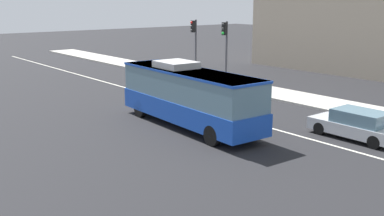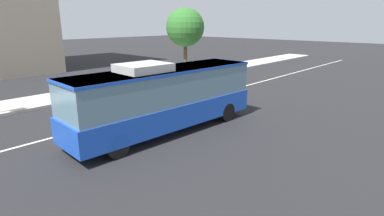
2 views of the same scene
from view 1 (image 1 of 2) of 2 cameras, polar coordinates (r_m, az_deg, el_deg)
name	(u,v)px [view 1 (image 1 of 2)]	position (r m, az deg, el deg)	size (l,w,h in m)	color
ground_plane	(218,114)	(27.75, 3.30, -0.71)	(160.00, 160.00, 0.00)	black
sidewalk_kerb	(294,97)	(32.96, 12.70, 1.36)	(80.00, 3.41, 0.14)	#B2ADA3
lane_centre_line	(218,113)	(27.75, 3.30, -0.69)	(76.00, 0.16, 0.01)	silver
transit_bus	(189,94)	(24.48, -0.41, 1.76)	(10.11, 2.99, 3.46)	#1947B7
sedan_white	(153,79)	(36.07, -4.89, 3.70)	(4.56, 1.97, 1.46)	white
sedan_silver	(357,125)	(23.95, 19.98, -1.98)	(4.50, 1.82, 1.46)	#B7BABF
traffic_light_near_corner	(225,43)	(35.11, 4.20, 8.13)	(0.35, 0.62, 5.20)	#47474C
traffic_light_mid_block	(194,40)	(38.15, 0.30, 8.57)	(0.33, 0.62, 5.20)	#47474C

